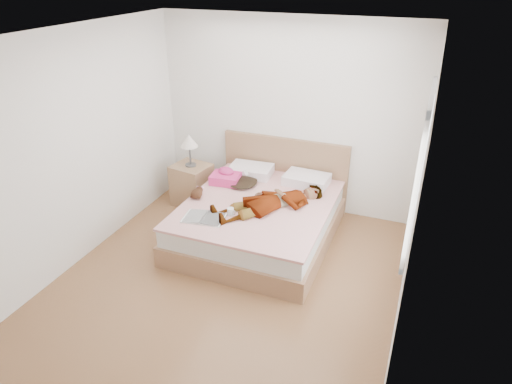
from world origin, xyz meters
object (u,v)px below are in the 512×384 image
towel (226,177)px  coffee_mug (231,212)px  nightstand (192,182)px  woman (272,199)px  phone (246,173)px  magazine (204,218)px  bed (261,216)px  plush_toy (197,193)px

towel → coffee_mug: towel is taller
towel → nightstand: size_ratio=0.39×
woman → towel: woman is taller
phone → magazine: 0.99m
woman → bed: size_ratio=0.71×
nightstand → phone: bearing=-8.8°
plush_toy → phone: bearing=50.1°
bed → coffee_mug: bed is taller
towel → magazine: size_ratio=0.79×
woman → magazine: 0.85m
phone → nightstand: (-0.90, 0.14, -0.35)m
phone → magazine: (-0.12, -0.97, -0.18)m
phone → bed: (0.32, -0.28, -0.42)m
woman → nightstand: nightstand is taller
woman → bed: bed is taller
bed → magazine: (-0.45, -0.69, 0.24)m
woman → phone: 0.65m
woman → coffee_mug: bearing=-92.1°
coffee_mug → plush_toy: (-0.57, 0.25, 0.02)m
woman → bed: bearing=-172.3°
phone → magazine: size_ratio=0.19×
phone → plush_toy: bearing=-177.7°
bed → phone: bearing=139.3°
bed → towel: bed is taller
coffee_mug → towel: bearing=118.6°
magazine → plush_toy: (-0.32, 0.44, 0.06)m
towel → phone: bearing=-1.0°
plush_toy → nightstand: bearing=124.2°
phone → bed: bed is taller
bed → nightstand: bearing=161.1°
bed → nightstand: 1.29m
bed → plush_toy: bed is taller
woman → nightstand: bearing=-158.9°
bed → nightstand: (-1.22, 0.42, 0.08)m
bed → coffee_mug: size_ratio=17.36×
nightstand → coffee_mug: bearing=-41.7°
phone → bed: bearing=-88.5°
coffee_mug → nightstand: bearing=138.3°
phone → magazine: phone is taller
phone → plush_toy: 0.70m
phone → towel: bearing=131.2°
woman → magazine: size_ratio=2.84×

